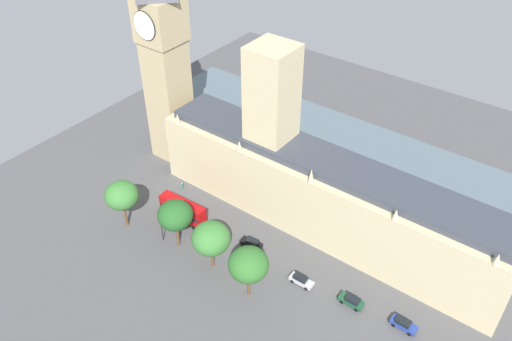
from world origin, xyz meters
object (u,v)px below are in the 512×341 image
car_black_under_trees (252,243)px  plane_tree_corner (211,238)px  parliament_building (318,185)px  car_dark_green_opposite_hall (352,301)px  car_blue_near_tower (404,324)px  plane_tree_trailing (122,195)px  clock_tower (163,44)px  car_silver_by_river_gate (301,280)px  street_lamp_slot_10 (161,224)px  double_decker_bus_far_end (183,210)px  plane_tree_leading (175,215)px  plane_tree_midblock (248,265)px  pedestrian_kerbside (182,186)px

car_black_under_trees → plane_tree_corner: 10.72m
parliament_building → car_dark_green_opposite_hall: bearing=49.0°
parliament_building → car_blue_near_tower: parliament_building is taller
plane_tree_trailing → clock_tower: bearing=-157.9°
parliament_building → car_silver_by_river_gate: parliament_building is taller
car_blue_near_tower → street_lamp_slot_10: (9.41, -46.82, 3.42)m
plane_tree_trailing → car_black_under_trees: bearing=113.4°
car_black_under_trees → car_blue_near_tower: same height
street_lamp_slot_10 → double_decker_bus_far_end: bearing=-172.8°
clock_tower → car_silver_by_river_gate: size_ratio=11.87×
parliament_building → plane_tree_trailing: (24.06, -30.14, -1.54)m
car_silver_by_river_gate → car_dark_green_opposite_hall: bearing=96.9°
parliament_building → plane_tree_trailing: 38.60m
double_decker_bus_far_end → car_silver_by_river_gate: 28.88m
double_decker_bus_far_end → plane_tree_leading: (5.95, 4.22, 5.21)m
double_decker_bus_far_end → plane_tree_leading: 8.97m
clock_tower → car_silver_by_river_gate: (16.09, 46.93, -27.38)m
plane_tree_leading → car_black_under_trees: bearing=125.0°
plane_tree_leading → double_decker_bus_far_end: bearing=-144.7°
double_decker_bus_far_end → plane_tree_corner: size_ratio=1.05×
car_black_under_trees → plane_tree_leading: plane_tree_leading is taller
car_blue_near_tower → car_dark_green_opposite_hall: bearing=-83.0°
car_black_under_trees → plane_tree_leading: bearing=120.0°
plane_tree_leading → plane_tree_corner: bearing=89.8°
plane_tree_trailing → plane_tree_corner: 21.37m
plane_tree_midblock → pedestrian_kerbside: bearing=-115.8°
parliament_building → street_lamp_slot_10: parliament_building is taller
double_decker_bus_far_end → plane_tree_midblock: 24.27m
car_black_under_trees → car_silver_by_river_gate: same height
parliament_building → plane_tree_corner: parliament_building is taller
car_dark_green_opposite_hall → plane_tree_leading: size_ratio=0.41×
clock_tower → car_blue_near_tower: clock_tower is taller
car_black_under_trees → pedestrian_kerbside: 23.57m
parliament_building → clock_tower: (-0.45, -40.09, 18.81)m
car_dark_green_opposite_hall → street_lamp_slot_10: street_lamp_slot_10 is taller
clock_tower → plane_tree_leading: size_ratio=5.10×
parliament_building → plane_tree_corner: size_ratio=7.21×
pedestrian_kerbside → plane_tree_corner: bearing=-161.8°
double_decker_bus_far_end → car_blue_near_tower: double_decker_bus_far_end is taller
car_black_under_trees → car_silver_by_river_gate: bearing=-104.0°
plane_tree_leading → street_lamp_slot_10: (0.89, -3.36, -3.53)m
double_decker_bus_far_end → pedestrian_kerbside: double_decker_bus_far_end is taller
clock_tower → plane_tree_midblock: size_ratio=5.15×
double_decker_bus_far_end → plane_tree_trailing: (8.16, -8.15, 5.28)m
street_lamp_slot_10 → parliament_building: bearing=137.1°
clock_tower → double_decker_bus_far_end: bearing=47.9°
plane_tree_corner → street_lamp_slot_10: bearing=-86.0°
plane_tree_leading → street_lamp_slot_10: bearing=-75.1°
pedestrian_kerbside → plane_tree_midblock: plane_tree_midblock is taller
car_silver_by_river_gate → plane_tree_trailing: 38.58m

